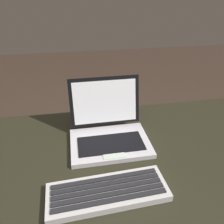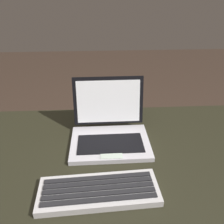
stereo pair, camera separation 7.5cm
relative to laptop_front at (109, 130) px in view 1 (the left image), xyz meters
name	(u,v)px [view 1 (the left image)]	position (x,y,z in m)	size (l,w,h in m)	color
desk	(97,173)	(-0.06, -0.08, -0.13)	(1.54, 0.65, 0.72)	black
laptop_front	(109,130)	(0.00, 0.00, 0.00)	(0.29, 0.25, 0.22)	#BBB8BF
external_keyboard	(108,192)	(-0.04, -0.25, -0.03)	(0.35, 0.14, 0.03)	#B9B6B6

